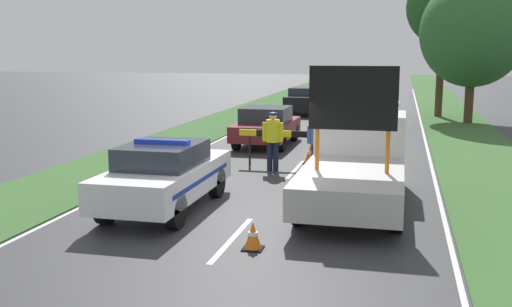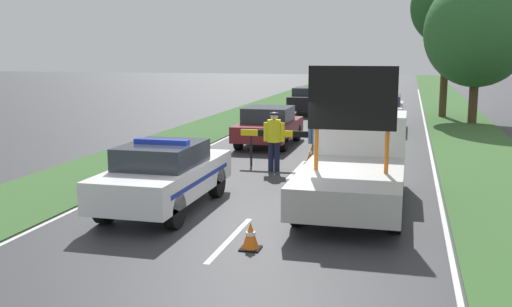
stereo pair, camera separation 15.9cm
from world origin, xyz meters
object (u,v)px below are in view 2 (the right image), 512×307
object	(u,v)px
road_barrier	(293,137)
police_officer	(274,136)
queued_car_wagon_maroon	(269,126)
roadside_tree_near_right	(477,32)
police_car	(165,175)
traffic_cone_near_police	(177,169)
traffic_cone_near_truck	(312,154)
pedestrian_civilian	(318,140)
queued_car_sedan_black	(310,100)
traffic_cone_centre_front	(251,236)
roadside_tree_near_left	(448,7)
work_truck	(357,161)
queued_car_van_white	(383,111)

from	to	relation	value
road_barrier	police_officer	xyz separation A→B (m)	(-0.43, -0.77, 0.11)
queued_car_wagon_maroon	roadside_tree_near_right	bearing A→B (deg)	-131.66
police_car	traffic_cone_near_police	world-z (taller)	police_car
traffic_cone_near_truck	pedestrian_civilian	bearing A→B (deg)	-73.81
traffic_cone_near_truck	queued_car_wagon_maroon	distance (m)	4.06
queued_car_sedan_black	traffic_cone_centre_front	bearing A→B (deg)	96.68
pedestrian_civilian	traffic_cone_near_police	distance (m)	4.27
road_barrier	traffic_cone_centre_front	size ratio (longest dim) A/B	6.48
police_car	pedestrian_civilian	distance (m)	5.83
police_car	traffic_cone_near_truck	xyz separation A→B (m)	(2.39, 6.39, -0.49)
police_officer	traffic_cone_near_truck	distance (m)	1.91
police_officer	traffic_cone_centre_front	world-z (taller)	police_officer
traffic_cone_near_truck	roadside_tree_near_left	size ratio (longest dim) A/B	0.08
road_barrier	pedestrian_civilian	xyz separation A→B (m)	(0.87, -0.54, 0.02)
road_barrier	roadside_tree_near_left	world-z (taller)	roadside_tree_near_left
traffic_cone_near_truck	queued_car_sedan_black	world-z (taller)	queued_car_sedan_black
work_truck	queued_car_sedan_black	size ratio (longest dim) A/B	1.48
police_officer	traffic_cone_centre_front	xyz separation A→B (m)	(1.16, -7.16, -0.81)
police_car	roadside_tree_near_left	world-z (taller)	roadside_tree_near_left
queued_car_van_white	roadside_tree_near_left	bearing A→B (deg)	-115.34
police_car	road_barrier	size ratio (longest dim) A/B	1.37
traffic_cone_near_truck	queued_car_van_white	size ratio (longest dim) A/B	0.15
work_truck	traffic_cone_near_police	bearing A→B (deg)	-16.02
work_truck	roadside_tree_near_left	world-z (taller)	roadside_tree_near_left
police_car	traffic_cone_near_truck	bearing A→B (deg)	64.57
traffic_cone_near_truck	roadside_tree_near_right	bearing A→B (deg)	64.47
police_car	roadside_tree_near_left	distance (m)	23.50
traffic_cone_near_police	roadside_tree_near_right	distance (m)	18.95
pedestrian_civilian	traffic_cone_near_truck	bearing A→B (deg)	102.58
police_officer	queued_car_sedan_black	size ratio (longest dim) A/B	0.46
police_officer	roadside_tree_near_left	distance (m)	18.47
police_car	police_officer	distance (m)	5.12
traffic_cone_near_police	queued_car_van_white	world-z (taller)	queued_car_van_white
road_barrier	roadside_tree_near_right	size ratio (longest dim) A/B	0.47
road_barrier	queued_car_wagon_maroon	size ratio (longest dim) A/B	0.79
traffic_cone_near_truck	traffic_cone_near_police	bearing A→B (deg)	-135.65
police_car	queued_car_sedan_black	distance (m)	21.38
traffic_cone_centre_front	traffic_cone_near_police	bearing A→B (deg)	123.58
queued_car_wagon_maroon	queued_car_sedan_black	bearing A→B (deg)	-88.45
queued_car_sedan_black	traffic_cone_near_police	bearing A→B (deg)	87.47
queued_car_sedan_black	police_officer	bearing A→B (deg)	95.56
traffic_cone_centre_front	queued_car_wagon_maroon	xyz separation A→B (m)	(-2.45, 12.02, 0.51)
queued_car_sedan_black	queued_car_van_white	bearing A→B (deg)	127.17
pedestrian_civilian	queued_car_van_white	distance (m)	10.59
queued_car_van_white	queued_car_sedan_black	distance (m)	7.23
pedestrian_civilian	queued_car_sedan_black	size ratio (longest dim) A/B	0.42
road_barrier	roadside_tree_near_left	size ratio (longest dim) A/B	0.42
traffic_cone_centre_front	roadside_tree_near_right	size ratio (longest dim) A/B	0.07
pedestrian_civilian	traffic_cone_near_police	size ratio (longest dim) A/B	2.77
roadside_tree_near_right	queued_car_wagon_maroon	bearing A→B (deg)	-131.66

